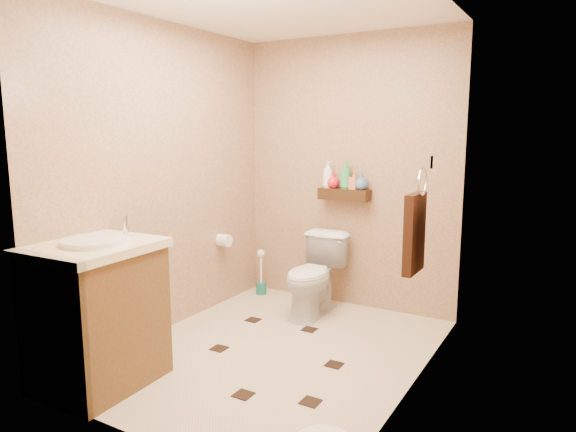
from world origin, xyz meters
The scene contains 19 objects.
ground centered at (0.00, 0.00, 0.00)m, with size 2.50×2.50×0.00m, color beige.
wall_back centered at (0.00, 1.25, 1.20)m, with size 2.00×0.04×2.40m, color tan.
wall_front centered at (0.00, -1.25, 1.20)m, with size 2.00×0.04×2.40m, color tan.
wall_left centered at (-1.00, 0.00, 1.20)m, with size 0.04×2.50×2.40m, color tan.
wall_right centered at (1.00, 0.00, 1.20)m, with size 0.04×2.50×2.40m, color tan.
ceiling centered at (0.00, 0.00, 2.40)m, with size 2.00×2.50×0.02m, color white.
wall_shelf centered at (0.00, 1.17, 1.02)m, with size 0.46×0.14×0.10m, color #3E2210.
floor_accents centered at (0.05, -0.05, 0.00)m, with size 1.15×1.22×0.01m.
toilet centered at (-0.12, 0.83, 0.35)m, with size 0.39×0.68×0.69m, color white.
vanity centered at (-0.70, -0.95, 0.47)m, with size 0.64×0.76×1.04m.
toilet_brush centered at (-0.82, 1.07, 0.16)m, with size 0.10×0.10×0.44m.
towel_ring centered at (0.91, 0.25, 0.95)m, with size 0.12×0.30×0.76m.
toilet_paper centered at (-0.94, 0.65, 0.60)m, with size 0.12×0.11×0.12m.
bottle_a centered at (-0.16, 1.17, 1.19)m, with size 0.09×0.09×0.24m, color white.
bottle_b centered at (-0.15, 1.17, 1.15)m, with size 0.07×0.07×0.15m, color gold.
bottle_c centered at (-0.11, 1.17, 1.14)m, with size 0.11×0.11×0.15m, color red.
bottle_d centered at (0.01, 1.17, 1.20)m, with size 0.10×0.10×0.25m, color green.
bottle_e centered at (0.09, 1.17, 1.15)m, with size 0.07×0.07×0.16m, color #DD6F49.
bottle_f centered at (0.16, 1.17, 1.14)m, with size 0.12×0.12×0.15m, color teal.
Camera 1 is at (1.84, -2.97, 1.57)m, focal length 32.00 mm.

